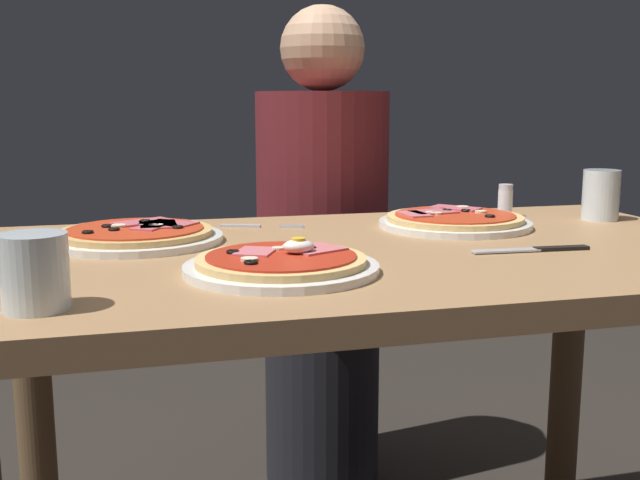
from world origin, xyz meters
The scene contains 10 objects.
dining_table centered at (0.00, 0.00, 0.61)m, with size 1.27×0.75×0.72m.
pizza_foreground centered at (-0.18, -0.14, 0.74)m, with size 0.27×0.27×0.05m.
pizza_across_left centered at (0.21, 0.16, 0.74)m, with size 0.29×0.29×0.03m.
pizza_across_right centered at (-0.37, 0.15, 0.74)m, with size 0.29×0.29×0.03m.
water_glass_near centered at (0.53, 0.17, 0.77)m, with size 0.07×0.07×0.10m.
water_glass_far centered at (-0.49, -0.26, 0.76)m, with size 0.08×0.08×0.09m.
fork centered at (-0.15, 0.25, 0.73)m, with size 0.15×0.06×0.00m.
knife centered at (0.24, -0.09, 0.73)m, with size 0.20×0.03×0.01m.
salt_shaker centered at (0.37, 0.25, 0.76)m, with size 0.03×0.03×0.07m.
diner_person centered at (0.08, 0.63, 0.56)m, with size 0.32×0.32×1.18m.
Camera 1 is at (-0.40, -1.16, 0.96)m, focal length 43.12 mm.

